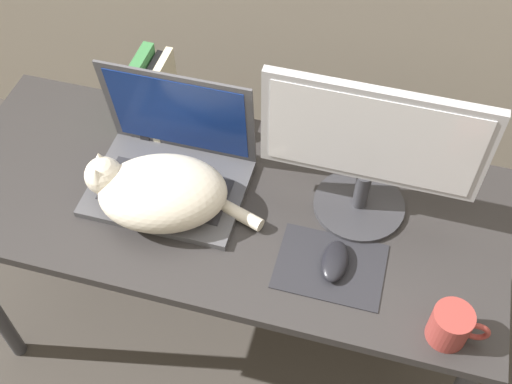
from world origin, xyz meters
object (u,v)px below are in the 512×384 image
at_px(computer_mouse, 335,261).
at_px(book_row, 152,96).
at_px(cat, 159,192).
at_px(external_monitor, 370,150).
at_px(mug, 451,326).
at_px(webcam, 229,124).
at_px(laptop, 171,165).

relative_size(computer_mouse, book_row, 0.53).
relative_size(cat, book_row, 2.01).
distance_m(external_monitor, mug, 0.41).
bearing_deg(cat, computer_mouse, -6.18).
bearing_deg(webcam, mug, -35.57).
distance_m(computer_mouse, webcam, 0.48).
height_order(external_monitor, webcam, external_monitor).
bearing_deg(book_row, computer_mouse, -29.94).
relative_size(webcam, mug, 0.58).
distance_m(external_monitor, webcam, 0.43).
distance_m(laptop, computer_mouse, 0.46).
bearing_deg(book_row, external_monitor, -13.25).
bearing_deg(mug, laptop, 160.27).
xyz_separation_m(book_row, mug, (0.81, -0.43, -0.06)).
relative_size(laptop, cat, 0.88).
bearing_deg(webcam, book_row, -177.49).
bearing_deg(webcam, external_monitor, -21.27).
distance_m(webcam, mug, 0.75).
relative_size(computer_mouse, mug, 0.91).
bearing_deg(mug, computer_mouse, 157.55).
xyz_separation_m(laptop, webcam, (0.09, 0.18, -0.01)).
xyz_separation_m(cat, external_monitor, (0.46, 0.13, 0.13)).
relative_size(external_monitor, webcam, 6.87).
distance_m(cat, external_monitor, 0.50).
distance_m(laptop, cat, 0.10).
height_order(book_row, webcam, book_row).
height_order(external_monitor, mug, external_monitor).
xyz_separation_m(cat, mug, (0.70, -0.16, -0.03)).
xyz_separation_m(book_row, webcam, (0.21, 0.01, -0.06)).
bearing_deg(computer_mouse, mug, -22.45).
height_order(computer_mouse, book_row, book_row).
distance_m(computer_mouse, book_row, 0.64).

